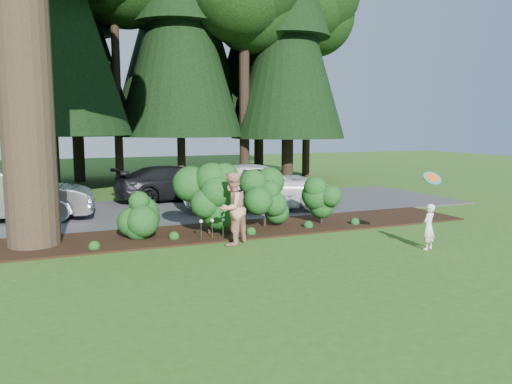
{
  "coord_description": "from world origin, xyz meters",
  "views": [
    {
      "loc": [
        -4.18,
        -9.9,
        2.96
      ],
      "look_at": [
        0.69,
        1.79,
        1.3
      ],
      "focal_mm": 35.0,
      "sensor_mm": 36.0,
      "label": 1
    }
  ],
  "objects_px": {
    "car_white_suv": "(260,187)",
    "frisbee": "(432,178)",
    "car_dark_suv": "(175,183)",
    "child": "(428,227)",
    "car_silver_wagon": "(13,196)",
    "adult": "(232,209)"
  },
  "relations": [
    {
      "from": "car_white_suv",
      "to": "adult",
      "type": "distance_m",
      "value": 5.51
    },
    {
      "from": "car_silver_wagon",
      "to": "frisbee",
      "type": "xyz_separation_m",
      "value": [
        9.55,
        -7.77,
        0.92
      ]
    },
    {
      "from": "car_silver_wagon",
      "to": "adult",
      "type": "bearing_deg",
      "value": -128.97
    },
    {
      "from": "car_dark_suv",
      "to": "child",
      "type": "bearing_deg",
      "value": -166.14
    },
    {
      "from": "car_white_suv",
      "to": "adult",
      "type": "height_order",
      "value": "adult"
    },
    {
      "from": "car_silver_wagon",
      "to": "child",
      "type": "relative_size",
      "value": 4.27
    },
    {
      "from": "car_silver_wagon",
      "to": "car_dark_suv",
      "type": "height_order",
      "value": "car_silver_wagon"
    },
    {
      "from": "car_white_suv",
      "to": "car_dark_suv",
      "type": "bearing_deg",
      "value": 47.19
    },
    {
      "from": "frisbee",
      "to": "car_white_suv",
      "type": "bearing_deg",
      "value": 101.89
    },
    {
      "from": "car_silver_wagon",
      "to": "child",
      "type": "xyz_separation_m",
      "value": [
        9.48,
        -7.8,
        -0.26
      ]
    },
    {
      "from": "car_dark_suv",
      "to": "child",
      "type": "height_order",
      "value": "car_dark_suv"
    },
    {
      "from": "car_dark_suv",
      "to": "frisbee",
      "type": "height_order",
      "value": "frisbee"
    },
    {
      "from": "car_dark_suv",
      "to": "frisbee",
      "type": "xyz_separation_m",
      "value": [
        3.83,
        -10.25,
        1.02
      ]
    },
    {
      "from": "frisbee",
      "to": "car_silver_wagon",
      "type": "bearing_deg",
      "value": 140.85
    },
    {
      "from": "child",
      "to": "frisbee",
      "type": "height_order",
      "value": "frisbee"
    },
    {
      "from": "car_silver_wagon",
      "to": "car_dark_suv",
      "type": "bearing_deg",
      "value": -59.44
    },
    {
      "from": "child",
      "to": "car_silver_wagon",
      "type": "bearing_deg",
      "value": -63.92
    },
    {
      "from": "child",
      "to": "adult",
      "type": "xyz_separation_m",
      "value": [
        -4.21,
        2.31,
        0.36
      ]
    },
    {
      "from": "car_dark_suv",
      "to": "adult",
      "type": "height_order",
      "value": "adult"
    },
    {
      "from": "car_dark_suv",
      "to": "adult",
      "type": "bearing_deg",
      "value": 170.52
    },
    {
      "from": "car_white_suv",
      "to": "frisbee",
      "type": "relative_size",
      "value": 12.03
    },
    {
      "from": "car_silver_wagon",
      "to": "adult",
      "type": "distance_m",
      "value": 7.61
    }
  ]
}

